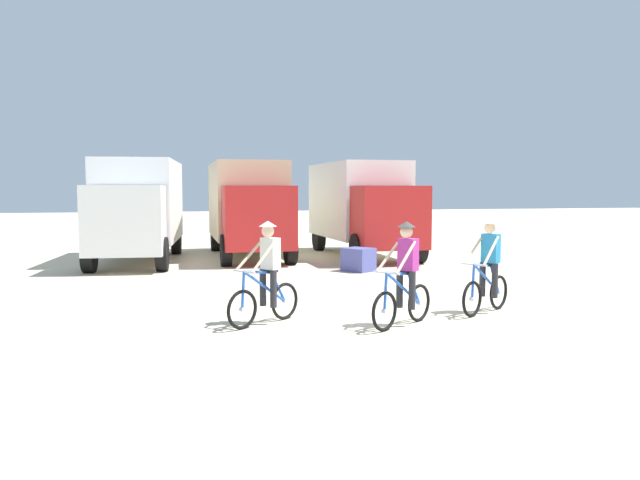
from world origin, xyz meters
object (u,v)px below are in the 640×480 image
(supply_crate, at_px, (358,260))
(cyclist_cowboy_hat, at_px, (405,278))
(box_truck_tan_camper, at_px, (248,204))
(box_truck_white_box, at_px, (362,204))
(box_truck_avon_van, at_px, (138,205))
(cyclist_near_camera, at_px, (488,269))
(cyclist_orange_shirt, at_px, (266,276))

(supply_crate, bearing_deg, cyclist_cowboy_hat, -102.16)
(box_truck_tan_camper, relative_size, box_truck_white_box, 1.01)
(box_truck_avon_van, xyz_separation_m, cyclist_near_camera, (6.69, -10.77, -1.03))
(cyclist_cowboy_hat, bearing_deg, supply_crate, 77.84)
(box_truck_tan_camper, bearing_deg, supply_crate, -62.84)
(cyclist_cowboy_hat, height_order, cyclist_near_camera, same)
(cyclist_cowboy_hat, distance_m, cyclist_near_camera, 2.10)
(box_truck_tan_camper, height_order, cyclist_cowboy_hat, box_truck_tan_camper)
(cyclist_cowboy_hat, xyz_separation_m, supply_crate, (1.55, 7.17, -0.51))
(cyclist_orange_shirt, xyz_separation_m, cyclist_near_camera, (4.28, -0.11, 0.00))
(box_truck_tan_camper, height_order, cyclist_near_camera, box_truck_tan_camper)
(box_truck_tan_camper, bearing_deg, box_truck_white_box, -10.83)
(box_truck_avon_van, height_order, cyclist_orange_shirt, box_truck_avon_van)
(box_truck_avon_van, relative_size, cyclist_near_camera, 3.83)
(cyclist_near_camera, bearing_deg, cyclist_orange_shirt, 178.57)
(cyclist_orange_shirt, height_order, supply_crate, cyclist_orange_shirt)
(box_truck_tan_camper, xyz_separation_m, supply_crate, (2.51, -4.90, -1.53))
(box_truck_white_box, xyz_separation_m, cyclist_near_camera, (-1.04, -10.63, -1.03))
(supply_crate, bearing_deg, cyclist_near_camera, -86.06)
(box_truck_tan_camper, relative_size, supply_crate, 8.49)
(box_truck_white_box, distance_m, cyclist_cowboy_hat, 11.75)
(cyclist_orange_shirt, height_order, cyclist_cowboy_hat, same)
(box_truck_avon_van, height_order, cyclist_cowboy_hat, box_truck_avon_van)
(box_truck_avon_van, distance_m, cyclist_cowboy_hat, 12.41)
(cyclist_cowboy_hat, relative_size, cyclist_near_camera, 1.00)
(supply_crate, bearing_deg, box_truck_white_box, 70.14)
(box_truck_avon_van, relative_size, cyclist_cowboy_hat, 3.83)
(cyclist_near_camera, relative_size, supply_crate, 2.27)
(box_truck_avon_van, distance_m, supply_crate, 7.72)
(box_truck_avon_van, distance_m, cyclist_orange_shirt, 10.98)
(box_truck_tan_camper, bearing_deg, cyclist_cowboy_hat, -85.42)
(box_truck_tan_camper, height_order, supply_crate, box_truck_tan_camper)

